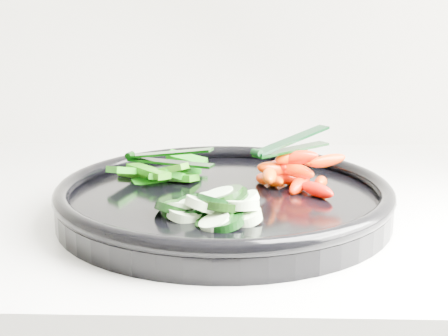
{
  "coord_description": "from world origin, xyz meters",
  "views": [
    {
      "loc": [
        0.57,
        0.96,
        1.16
      ],
      "look_at": [
        0.55,
        1.63,
        0.99
      ],
      "focal_mm": 50.0,
      "sensor_mm": 36.0,
      "label": 1
    }
  ],
  "objects": [
    {
      "name": "carrot_pile",
      "position": [
        0.63,
        1.66,
        0.97
      ],
      "size": [
        0.11,
        0.14,
        0.05
      ],
      "color": "#ED1600",
      "rests_on": "veggie_tray"
    },
    {
      "name": "pepper_pile",
      "position": [
        0.48,
        1.69,
        0.96
      ],
      "size": [
        0.12,
        0.11,
        0.04
      ],
      "color": "#0A6E11",
      "rests_on": "veggie_tray"
    },
    {
      "name": "tong_pepper",
      "position": [
        0.48,
        1.69,
        0.98
      ],
      "size": [
        0.11,
        0.05,
        0.02
      ],
      "color": "black",
      "rests_on": "pepper_pile"
    },
    {
      "name": "veggie_tray",
      "position": [
        0.55,
        1.63,
        0.95
      ],
      "size": [
        0.48,
        0.48,
        0.04
      ],
      "color": "black",
      "rests_on": "counter"
    },
    {
      "name": "tong_carrot",
      "position": [
        0.63,
        1.66,
        1.0
      ],
      "size": [
        0.1,
        0.09,
        0.02
      ],
      "color": "black",
      "rests_on": "carrot_pile"
    },
    {
      "name": "cucumber_pile",
      "position": [
        0.54,
        1.55,
        0.96
      ],
      "size": [
        0.12,
        0.12,
        0.04
      ],
      "color": "black",
      "rests_on": "veggie_tray"
    }
  ]
}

